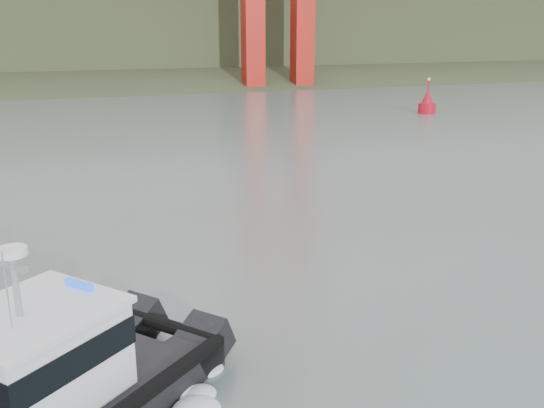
# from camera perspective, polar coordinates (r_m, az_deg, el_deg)

# --- Properties ---
(ground) EXTENTS (400.00, 400.00, 0.00)m
(ground) POSITION_cam_1_polar(r_m,az_deg,el_deg) (20.89, 9.94, -11.68)
(ground) COLOR #53625D
(ground) RESTS_ON ground
(headlands) EXTENTS (500.00, 105.36, 27.12)m
(headlands) POSITION_cam_1_polar(r_m,az_deg,el_deg) (141.89, -15.14, 14.99)
(headlands) COLOR #333F24
(headlands) RESTS_ON ground
(patrol_boat) EXTENTS (10.74, 10.04, 5.24)m
(patrol_boat) POSITION_cam_1_polar(r_m,az_deg,el_deg) (16.19, -21.90, -16.42)
(patrol_boat) COLOR black
(patrol_boat) RESTS_ON ground
(nav_buoy) EXTENTS (2.02, 2.02, 4.20)m
(nav_buoy) POSITION_cam_1_polar(r_m,az_deg,el_deg) (71.56, 14.40, 9.15)
(nav_buoy) COLOR #B10C1F
(nav_buoy) RESTS_ON ground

